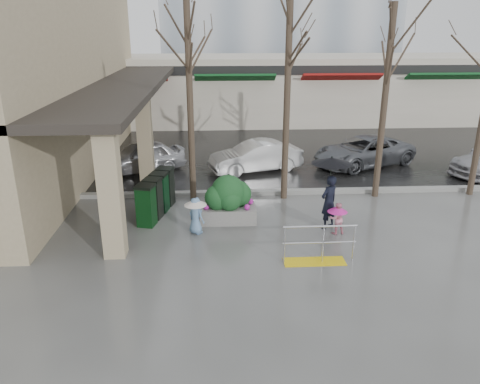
{
  "coord_description": "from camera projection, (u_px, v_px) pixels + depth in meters",
  "views": [
    {
      "loc": [
        -1.24,
        -11.87,
        5.79
      ],
      "look_at": [
        -0.53,
        0.66,
        1.3
      ],
      "focal_mm": 35.0,
      "sensor_mm": 36.0,
      "label": 1
    }
  ],
  "objects": [
    {
      "name": "car_b",
      "position": [
        255.0,
        157.0,
        19.46
      ],
      "size": [
        4.05,
        2.38,
        1.26
      ],
      "primitive_type": "imported",
      "rotation": [
        0.0,
        0.0,
        -1.28
      ],
      "color": "silver",
      "rests_on": "ground"
    },
    {
      "name": "child_blue",
      "position": [
        196.0,
        212.0,
        13.58
      ],
      "size": [
        0.66,
        0.66,
        1.11
      ],
      "rotation": [
        0.0,
        0.0,
        2.39
      ],
      "color": "#6A91BD",
      "rests_on": "ground"
    },
    {
      "name": "handrail",
      "position": [
        317.0,
        249.0,
        11.99
      ],
      "size": [
        1.9,
        0.5,
        1.03
      ],
      "color": "yellow",
      "rests_on": "ground"
    },
    {
      "name": "car_a",
      "position": [
        140.0,
        157.0,
        19.4
      ],
      "size": [
        3.99,
        2.8,
        1.26
      ],
      "primitive_type": "imported",
      "rotation": [
        0.0,
        0.0,
        -1.17
      ],
      "color": "#BCBCC1",
      "rests_on": "ground"
    },
    {
      "name": "pillar_front",
      "position": [
        111.0,
        193.0,
        11.91
      ],
      "size": [
        0.55,
        0.55,
        3.5
      ],
      "primitive_type": "cube",
      "color": "tan",
      "rests_on": "ground"
    },
    {
      "name": "planter",
      "position": [
        228.0,
        199.0,
        14.42
      ],
      "size": [
        1.73,
        1.02,
        1.51
      ],
      "rotation": [
        0.0,
        0.0,
        -0.01
      ],
      "color": "slate",
      "rests_on": "ground"
    },
    {
      "name": "curb",
      "position": [
        249.0,
        193.0,
        16.91
      ],
      "size": [
        120.0,
        0.3,
        0.15
      ],
      "primitive_type": "cube",
      "color": "gray",
      "rests_on": "ground"
    },
    {
      "name": "woman",
      "position": [
        330.0,
        186.0,
        13.74
      ],
      "size": [
        1.17,
        1.17,
        2.24
      ],
      "rotation": [
        0.0,
        0.0,
        3.73
      ],
      "color": "black",
      "rests_on": "ground"
    },
    {
      "name": "child_pink",
      "position": [
        337.0,
        216.0,
        13.6
      ],
      "size": [
        0.59,
        0.59,
        0.96
      ],
      "rotation": [
        0.0,
        0.0,
        3.29
      ],
      "color": "pink",
      "rests_on": "ground"
    },
    {
      "name": "pillar_back",
      "position": [
        145.0,
        136.0,
        18.02
      ],
      "size": [
        0.55,
        0.55,
        3.5
      ],
      "primitive_type": "cube",
      "color": "tan",
      "rests_on": "ground"
    },
    {
      "name": "car_c",
      "position": [
        364.0,
        151.0,
        20.28
      ],
      "size": [
        4.99,
        3.77,
        1.26
      ],
      "primitive_type": "imported",
      "rotation": [
        0.0,
        0.0,
        -1.15
      ],
      "color": "slate",
      "rests_on": "ground"
    },
    {
      "name": "ground",
      "position": [
        260.0,
        243.0,
        13.18
      ],
      "size": [
        120.0,
        120.0,
        0.0
      ],
      "primitive_type": "plane",
      "color": "#51514F",
      "rests_on": "ground"
    },
    {
      "name": "tree_mideast",
      "position": [
        389.0,
        56.0,
        15.17
      ],
      "size": [
        3.2,
        3.2,
        6.5
      ],
      "color": "#382B21",
      "rests_on": "ground"
    },
    {
      "name": "news_boxes",
      "position": [
        156.0,
        195.0,
        14.97
      ],
      "size": [
        1.06,
        2.39,
        1.3
      ],
      "rotation": [
        0.0,
        0.0,
        -0.24
      ],
      "color": "#0C3513",
      "rests_on": "ground"
    },
    {
      "name": "street_asphalt",
      "position": [
        231.0,
        110.0,
        33.86
      ],
      "size": [
        120.0,
        36.0,
        0.01
      ],
      "primitive_type": "cube",
      "color": "black",
      "rests_on": "ground"
    },
    {
      "name": "storefront_row",
      "position": [
        264.0,
        89.0,
        29.5
      ],
      "size": [
        34.0,
        6.74,
        4.0
      ],
      "color": "beige",
      "rests_on": "ground"
    },
    {
      "name": "tree_west",
      "position": [
        188.0,
        49.0,
        14.74
      ],
      "size": [
        3.2,
        3.2,
        6.8
      ],
      "color": "#382B21",
      "rests_on": "ground"
    },
    {
      "name": "near_building",
      "position": [
        20.0,
        72.0,
        18.87
      ],
      "size": [
        6.0,
        18.0,
        8.0
      ],
      "primitive_type": "cube",
      "color": "tan",
      "rests_on": "ground"
    },
    {
      "name": "canopy_slab",
      "position": [
        126.0,
        81.0,
        19.22
      ],
      "size": [
        2.8,
        18.0,
        0.25
      ],
      "primitive_type": "cube",
      "color": "#2D2823",
      "rests_on": "pillar_front"
    },
    {
      "name": "tree_midwest",
      "position": [
        289.0,
        44.0,
        14.86
      ],
      "size": [
        3.2,
        3.2,
        7.0
      ],
      "color": "#382B21",
      "rests_on": "ground"
    }
  ]
}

